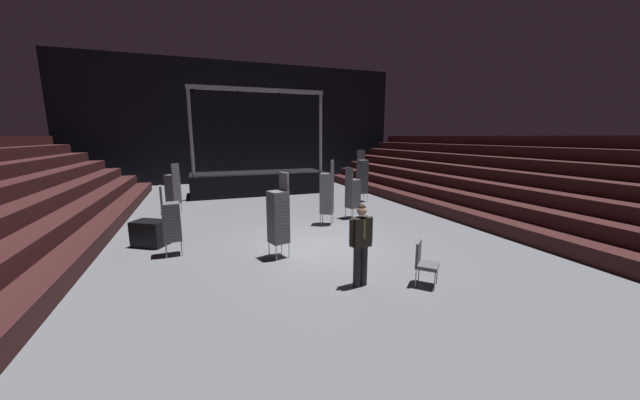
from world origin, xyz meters
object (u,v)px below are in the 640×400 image
chair_stack_rear_left (353,193)px  loose_chair_near_man (424,261)px  chair_stack_mid_right (278,216)px  chair_stack_mid_left (171,221)px  equipment_road_case (150,233)px  chair_stack_front_left (362,176)px  chair_stack_mid_centre (173,188)px  stage_riser (258,181)px  man_with_tie (361,240)px  chair_stack_front_right (327,193)px

chair_stack_rear_left → loose_chair_near_man: size_ratio=2.08×
chair_stack_mid_right → chair_stack_rear_left: 4.86m
chair_stack_rear_left → chair_stack_mid_left: bearing=-86.3°
chair_stack_mid_left → equipment_road_case: chair_stack_mid_left is taller
chair_stack_front_left → chair_stack_mid_centre: size_ratio=1.21×
stage_riser → chair_stack_mid_right: (-1.25, -10.20, 0.44)m
chair_stack_mid_centre → loose_chair_near_man: bearing=-110.6°
chair_stack_mid_left → loose_chair_near_man: size_ratio=1.99×
stage_riser → chair_stack_mid_left: 9.84m
stage_riser → equipment_road_case: 9.20m
stage_riser → chair_stack_front_left: (4.28, -4.20, 0.56)m
man_with_tie → equipment_road_case: man_with_tie is taller
chair_stack_mid_centre → loose_chair_near_man: size_ratio=2.17×
chair_stack_front_right → chair_stack_mid_left: bearing=138.6°
stage_riser → loose_chair_near_man: (1.25, -12.88, -0.14)m
chair_stack_mid_right → chair_stack_mid_centre: size_ratio=1.08×
man_with_tie → chair_stack_mid_right: chair_stack_mid_right is taller
chair_stack_mid_right → chair_stack_front_left: bearing=-59.3°
chair_stack_mid_left → chair_stack_mid_right: chair_stack_mid_right is taller
man_with_tie → chair_stack_front_right: 5.04m
equipment_road_case → man_with_tie: bearing=-44.7°
chair_stack_mid_left → chair_stack_rear_left: bearing=103.6°
chair_stack_rear_left → man_with_tie: bearing=-38.5°
chair_stack_mid_right → chair_stack_mid_centre: chair_stack_mid_right is taller
chair_stack_mid_right → equipment_road_case: 4.02m
chair_stack_mid_right → loose_chair_near_man: size_ratio=2.35×
chair_stack_front_right → loose_chair_near_man: (0.11, -5.33, -0.62)m
chair_stack_mid_centre → equipment_road_case: 4.36m
stage_riser → chair_stack_front_left: size_ratio=2.89×
stage_riser → man_with_tie: 12.46m
chair_stack_mid_right → chair_stack_mid_centre: (-2.88, 6.49, -0.08)m
chair_stack_mid_left → chair_stack_front_left: bearing=116.4°
chair_stack_mid_right → man_with_tie: bearing=-168.4°
chair_stack_mid_right → loose_chair_near_man: chair_stack_mid_right is taller
chair_stack_mid_centre → equipment_road_case: chair_stack_mid_centre is taller
man_with_tie → chair_stack_rear_left: (2.44, 5.44, -0.02)m
chair_stack_mid_centre → man_with_tie: bearing=-115.8°
chair_stack_mid_left → chair_stack_mid_centre: chair_stack_mid_centre is taller
chair_stack_front_left → chair_stack_mid_centre: (-8.41, 0.48, -0.21)m
stage_riser → equipment_road_case: stage_riser is taller
chair_stack_mid_right → chair_stack_mid_left: bearing=49.6°
chair_stack_front_left → equipment_road_case: 9.64m
chair_stack_mid_right → equipment_road_case: chair_stack_mid_right is taller
equipment_road_case → loose_chair_near_man: (5.78, -4.88, 0.16)m
equipment_road_case → chair_stack_mid_left: bearing=-57.5°
man_with_tie → chair_stack_mid_centre: 9.65m
equipment_road_case → chair_stack_front_right: bearing=4.5°
chair_stack_front_right → chair_stack_mid_right: size_ratio=1.04×
loose_chair_near_man → chair_stack_mid_right: bearing=-90.8°
chair_stack_front_right → man_with_tie: bearing=-161.5°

